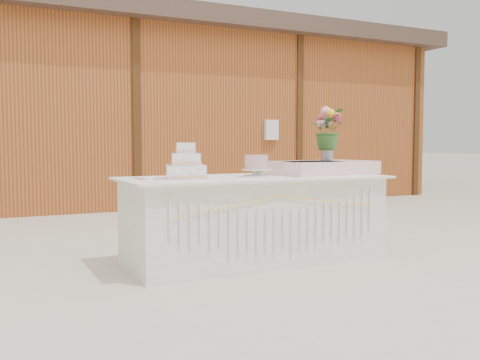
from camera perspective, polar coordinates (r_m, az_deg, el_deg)
name	(u,v)px	position (r m, az deg, el deg)	size (l,w,h in m)	color
ground	(254,261)	(4.92, 1.55, -8.61)	(80.00, 80.00, 0.00)	beige
barn	(108,111)	(10.51, -13.92, 7.17)	(12.60, 4.60, 3.30)	#A45022
cake_table	(255,219)	(4.85, 1.58, -4.15)	(2.40, 1.00, 0.77)	white
wedding_cake	(186,166)	(4.60, -5.80, 1.48)	(0.42, 0.42, 0.31)	white
pink_cake_stand	(256,165)	(4.81, 1.76, 1.66)	(0.27, 0.27, 0.19)	silver
satin_runner	(322,168)	(5.24, 8.74, 1.32)	(1.01, 0.59, 0.13)	#FFCECD
flower_vase	(327,153)	(5.36, 9.29, 2.87)	(0.11, 0.11, 0.15)	#B5B5BA
bouquet	(328,125)	(5.37, 9.32, 5.85)	(0.36, 0.32, 0.40)	#366026
loose_flowers	(148,178)	(4.54, -9.83, 0.22)	(0.15, 0.37, 0.02)	#D3818F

